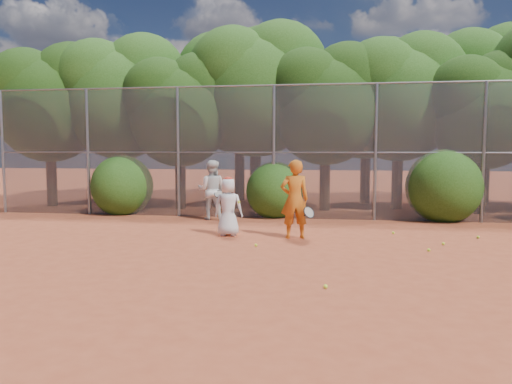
# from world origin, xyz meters

# --- Properties ---
(ground) EXTENTS (80.00, 80.00, 0.00)m
(ground) POSITION_xyz_m (0.00, 0.00, 0.00)
(ground) COLOR #9A3D22
(ground) RESTS_ON ground
(fence_back) EXTENTS (20.05, 0.09, 4.03)m
(fence_back) POSITION_xyz_m (-0.12, 6.00, 2.05)
(fence_back) COLOR gray
(fence_back) RESTS_ON ground
(tree_0) EXTENTS (4.38, 3.81, 6.00)m
(tree_0) POSITION_xyz_m (-9.44, 8.04, 3.93)
(tree_0) COLOR black
(tree_0) RESTS_ON ground
(tree_1) EXTENTS (4.64, 4.03, 6.35)m
(tree_1) POSITION_xyz_m (-6.94, 8.54, 4.16)
(tree_1) COLOR black
(tree_1) RESTS_ON ground
(tree_2) EXTENTS (3.99, 3.47, 5.47)m
(tree_2) POSITION_xyz_m (-4.45, 7.83, 3.58)
(tree_2) COLOR black
(tree_2) RESTS_ON ground
(tree_3) EXTENTS (4.89, 4.26, 6.70)m
(tree_3) POSITION_xyz_m (-1.94, 8.84, 4.40)
(tree_3) COLOR black
(tree_3) RESTS_ON ground
(tree_4) EXTENTS (4.19, 3.64, 5.73)m
(tree_4) POSITION_xyz_m (0.55, 8.24, 3.76)
(tree_4) COLOR black
(tree_4) RESTS_ON ground
(tree_5) EXTENTS (4.51, 3.92, 6.17)m
(tree_5) POSITION_xyz_m (3.06, 9.04, 4.05)
(tree_5) COLOR black
(tree_5) RESTS_ON ground
(tree_6) EXTENTS (3.86, 3.36, 5.29)m
(tree_6) POSITION_xyz_m (5.55, 8.03, 3.47)
(tree_6) COLOR black
(tree_6) RESTS_ON ground
(tree_9) EXTENTS (4.83, 4.20, 6.62)m
(tree_9) POSITION_xyz_m (-7.94, 10.84, 4.34)
(tree_9) COLOR black
(tree_9) RESTS_ON ground
(tree_10) EXTENTS (5.15, 4.48, 7.06)m
(tree_10) POSITION_xyz_m (-2.93, 11.05, 4.63)
(tree_10) COLOR black
(tree_10) RESTS_ON ground
(tree_11) EXTENTS (4.64, 4.03, 6.35)m
(tree_11) POSITION_xyz_m (2.06, 10.64, 4.16)
(tree_11) COLOR black
(tree_11) RESTS_ON ground
(tree_12) EXTENTS (5.02, 4.37, 6.88)m
(tree_12) POSITION_xyz_m (6.56, 11.24, 4.51)
(tree_12) COLOR black
(tree_12) RESTS_ON ground
(bush_0) EXTENTS (2.00, 2.00, 2.00)m
(bush_0) POSITION_xyz_m (-6.00, 6.30, 1.00)
(bush_0) COLOR #204611
(bush_0) RESTS_ON ground
(bush_1) EXTENTS (1.80, 1.80, 1.80)m
(bush_1) POSITION_xyz_m (-1.00, 6.30, 0.90)
(bush_1) COLOR #204611
(bush_1) RESTS_ON ground
(bush_2) EXTENTS (2.20, 2.20, 2.20)m
(bush_2) POSITION_xyz_m (4.00, 6.30, 1.10)
(bush_2) COLOR #204611
(bush_2) RESTS_ON ground
(player_yellow) EXTENTS (0.90, 0.66, 1.86)m
(player_yellow) POSITION_xyz_m (-0.10, 2.66, 0.93)
(player_yellow) COLOR #C86317
(player_yellow) RESTS_ON ground
(player_teen) EXTENTS (0.71, 0.47, 1.44)m
(player_teen) POSITION_xyz_m (-1.72, 2.76, 0.72)
(player_teen) COLOR silver
(player_teen) RESTS_ON ground
(player_white) EXTENTS (0.90, 0.77, 1.77)m
(player_white) POSITION_xyz_m (-2.79, 5.40, 0.89)
(player_white) COLOR white
(player_white) RESTS_ON ground
(ball_0) EXTENTS (0.07, 0.07, 0.07)m
(ball_0) POSITION_xyz_m (3.20, 2.30, 0.03)
(ball_0) COLOR #CCEF2B
(ball_0) RESTS_ON ground
(ball_1) EXTENTS (0.07, 0.07, 0.07)m
(ball_1) POSITION_xyz_m (2.28, 3.60, 0.03)
(ball_1) COLOR #CCEF2B
(ball_1) RESTS_ON ground
(ball_2) EXTENTS (0.07, 0.07, 0.07)m
(ball_2) POSITION_xyz_m (0.69, -1.53, 0.03)
(ball_2) COLOR #CCEF2B
(ball_2) RESTS_ON ground
(ball_3) EXTENTS (0.07, 0.07, 0.07)m
(ball_3) POSITION_xyz_m (2.75, 1.53, 0.03)
(ball_3) COLOR #CCEF2B
(ball_3) RESTS_ON ground
(ball_4) EXTENTS (0.07, 0.07, 0.07)m
(ball_4) POSITION_xyz_m (-0.85, 1.50, 0.03)
(ball_4) COLOR #CCEF2B
(ball_4) RESTS_ON ground
(ball_5) EXTENTS (0.07, 0.07, 0.07)m
(ball_5) POSITION_xyz_m (4.18, 3.28, 0.03)
(ball_5) COLOR #CCEF2B
(ball_5) RESTS_ON ground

